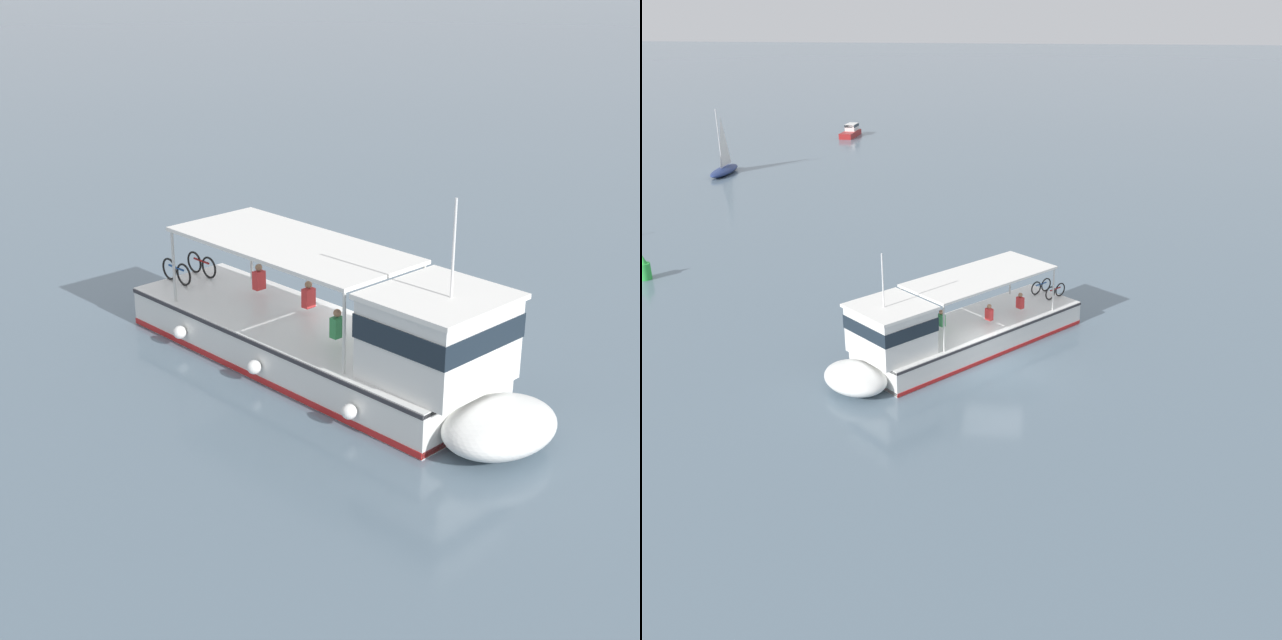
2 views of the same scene
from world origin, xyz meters
TOP-DOWN VIEW (x-y plane):
  - ground_plane at (0.00, 0.00)m, footprint 400.00×400.00m
  - ferry_main at (0.98, 2.18)m, footprint 11.45×10.88m

SIDE VIEW (x-z plane):
  - ground_plane at x=0.00m, z-range 0.00..0.00m
  - ferry_main at x=0.98m, z-range -1.64..3.68m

